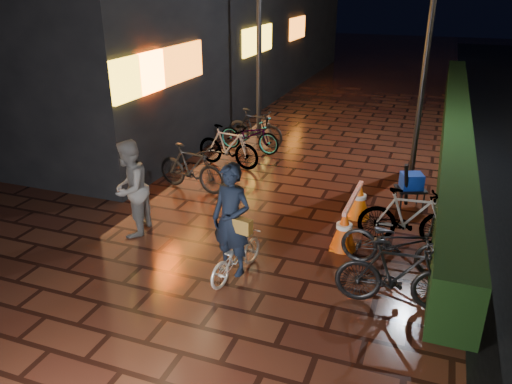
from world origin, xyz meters
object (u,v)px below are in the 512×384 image
at_px(cyclist, 234,237).
at_px(cart_assembly, 411,183).
at_px(traffic_barrier, 352,214).
at_px(bystander_person, 130,189).

distance_m(cyclist, cart_assembly, 4.52).
bearing_deg(traffic_barrier, cyclist, -123.72).
relative_size(cyclist, cart_assembly, 1.78).
xyz_separation_m(bystander_person, cart_assembly, (4.87, 3.03, -0.36)).
height_order(bystander_person, cyclist, cyclist).
height_order(bystander_person, traffic_barrier, bystander_person).
relative_size(traffic_barrier, cart_assembly, 1.70).
bearing_deg(traffic_barrier, cart_assembly, 57.77).
relative_size(cyclist, traffic_barrier, 1.04).
relative_size(bystander_person, cyclist, 0.94).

